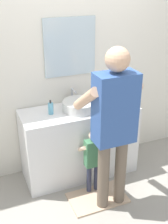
# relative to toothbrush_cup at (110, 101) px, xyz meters

# --- Properties ---
(ground_plane) EXTENTS (14.00, 14.00, 0.00)m
(ground_plane) POSITION_rel_toothbrush_cup_xyz_m (-0.39, -0.27, -0.93)
(ground_plane) COLOR #9E998E
(back_wall) EXTENTS (4.40, 0.10, 2.70)m
(back_wall) POSITION_rel_toothbrush_cup_xyz_m (-0.39, 0.35, 0.42)
(back_wall) COLOR silver
(back_wall) RESTS_ON ground
(vanity_cabinet) EXTENTS (1.37, 0.54, 0.88)m
(vanity_cabinet) POSITION_rel_toothbrush_cup_xyz_m (-0.39, 0.03, -0.49)
(vanity_cabinet) COLOR white
(vanity_cabinet) RESTS_ON ground
(sink_basin) EXTENTS (0.40, 0.40, 0.11)m
(sink_basin) POSITION_rel_toothbrush_cup_xyz_m (-0.39, 0.01, 0.01)
(sink_basin) COLOR silver
(sink_basin) RESTS_ON vanity_cabinet
(faucet) EXTENTS (0.18, 0.14, 0.18)m
(faucet) POSITION_rel_toothbrush_cup_xyz_m (-0.39, 0.25, 0.03)
(faucet) COLOR #B7BABF
(faucet) RESTS_ON vanity_cabinet
(toothbrush_cup) EXTENTS (0.07, 0.07, 0.21)m
(toothbrush_cup) POSITION_rel_toothbrush_cup_xyz_m (0.00, 0.00, 0.00)
(toothbrush_cup) COLOR silver
(toothbrush_cup) RESTS_ON vanity_cabinet
(soap_bottle) EXTENTS (0.06, 0.06, 0.17)m
(soap_bottle) POSITION_rel_toothbrush_cup_xyz_m (-0.72, 0.04, 0.02)
(soap_bottle) COLOR #66B2D1
(soap_bottle) RESTS_ON vanity_cabinet
(bath_mat) EXTENTS (0.64, 0.40, 0.02)m
(bath_mat) POSITION_rel_toothbrush_cup_xyz_m (-0.39, -0.52, -0.92)
(bath_mat) COLOR #CCAD8E
(bath_mat) RESTS_ON ground
(child_toddler) EXTENTS (0.25, 0.25, 0.80)m
(child_toddler) POSITION_rel_toothbrush_cup_xyz_m (-0.39, -0.37, -0.45)
(child_toddler) COLOR #2D334C
(child_toddler) RESTS_ON ground
(adult_parent) EXTENTS (0.54, 0.57, 1.74)m
(adult_parent) POSITION_rel_toothbrush_cup_xyz_m (-0.29, -0.63, 0.12)
(adult_parent) COLOR #6B5B4C
(adult_parent) RESTS_ON ground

